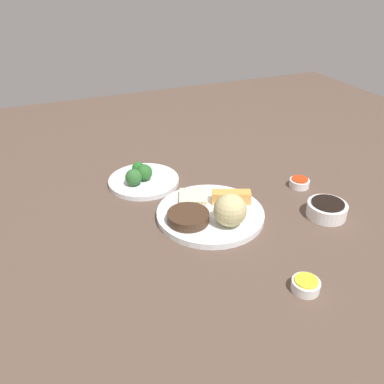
% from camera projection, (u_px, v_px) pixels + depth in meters
% --- Properties ---
extents(tabletop, '(2.20, 2.20, 0.02)m').
position_uv_depth(tabletop, '(229.00, 217.00, 1.02)').
color(tabletop, brown).
rests_on(tabletop, ground).
extents(main_plate, '(0.27, 0.27, 0.02)m').
position_uv_depth(main_plate, '(210.00, 214.00, 1.01)').
color(main_plate, white).
rests_on(main_plate, tabletop).
extents(rice_scoop, '(0.08, 0.08, 0.08)m').
position_uv_depth(rice_scoop, '(230.00, 210.00, 0.93)').
color(rice_scoop, tan).
rests_on(rice_scoop, main_plate).
extents(spring_roll, '(0.10, 0.07, 0.03)m').
position_uv_depth(spring_roll, '(231.00, 197.00, 1.03)').
color(spring_roll, gold).
rests_on(spring_roll, main_plate).
extents(crab_rangoon_wonton, '(0.09, 0.09, 0.02)m').
position_uv_depth(crab_rangoon_wonton, '(193.00, 197.00, 1.05)').
color(crab_rangoon_wonton, beige).
rests_on(crab_rangoon_wonton, main_plate).
extents(stir_fry_heap, '(0.10, 0.10, 0.02)m').
position_uv_depth(stir_fry_heap, '(188.00, 217.00, 0.96)').
color(stir_fry_heap, '#3D291A').
rests_on(stir_fry_heap, main_plate).
extents(broccoli_plate, '(0.20, 0.20, 0.01)m').
position_uv_depth(broccoli_plate, '(144.00, 181.00, 1.15)').
color(broccoli_plate, white).
rests_on(broccoli_plate, tabletop).
extents(broccoli_floret_0, '(0.05, 0.05, 0.05)m').
position_uv_depth(broccoli_floret_0, '(144.00, 172.00, 1.13)').
color(broccoli_floret_0, '#275E25').
rests_on(broccoli_floret_0, broccoli_plate).
extents(broccoli_floret_1, '(0.04, 0.04, 0.04)m').
position_uv_depth(broccoli_floret_1, '(138.00, 168.00, 1.17)').
color(broccoli_floret_1, '#1E6621').
rests_on(broccoli_floret_1, broccoli_plate).
extents(broccoli_floret_4, '(0.05, 0.05, 0.05)m').
position_uv_depth(broccoli_floret_4, '(134.00, 177.00, 1.11)').
color(broccoli_floret_4, '#2C602C').
rests_on(broccoli_floret_4, broccoli_plate).
extents(soy_sauce_bowl, '(0.10, 0.10, 0.04)m').
position_uv_depth(soy_sauce_bowl, '(327.00, 210.00, 1.00)').
color(soy_sauce_bowl, white).
rests_on(soy_sauce_bowl, tabletop).
extents(soy_sauce_bowl_liquid, '(0.08, 0.08, 0.00)m').
position_uv_depth(soy_sauce_bowl_liquid, '(328.00, 203.00, 0.99)').
color(soy_sauce_bowl_liquid, black).
rests_on(soy_sauce_bowl_liquid, soy_sauce_bowl).
extents(sauce_ramekin_sweet_and_sour, '(0.06, 0.06, 0.02)m').
position_uv_depth(sauce_ramekin_sweet_and_sour, '(299.00, 183.00, 1.13)').
color(sauce_ramekin_sweet_and_sour, white).
rests_on(sauce_ramekin_sweet_and_sour, tabletop).
extents(sauce_ramekin_sweet_and_sour_liquid, '(0.05, 0.05, 0.00)m').
position_uv_depth(sauce_ramekin_sweet_and_sour_liquid, '(300.00, 179.00, 1.13)').
color(sauce_ramekin_sweet_and_sour_liquid, red).
rests_on(sauce_ramekin_sweet_and_sour_liquid, sauce_ramekin_sweet_and_sour).
extents(sauce_ramekin_hot_mustard, '(0.06, 0.06, 0.02)m').
position_uv_depth(sauce_ramekin_hot_mustard, '(306.00, 286.00, 0.78)').
color(sauce_ramekin_hot_mustard, white).
rests_on(sauce_ramekin_hot_mustard, tabletop).
extents(sauce_ramekin_hot_mustard_liquid, '(0.05, 0.05, 0.00)m').
position_uv_depth(sauce_ramekin_hot_mustard_liquid, '(307.00, 281.00, 0.78)').
color(sauce_ramekin_hot_mustard_liquid, yellow).
rests_on(sauce_ramekin_hot_mustard_liquid, sauce_ramekin_hot_mustard).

